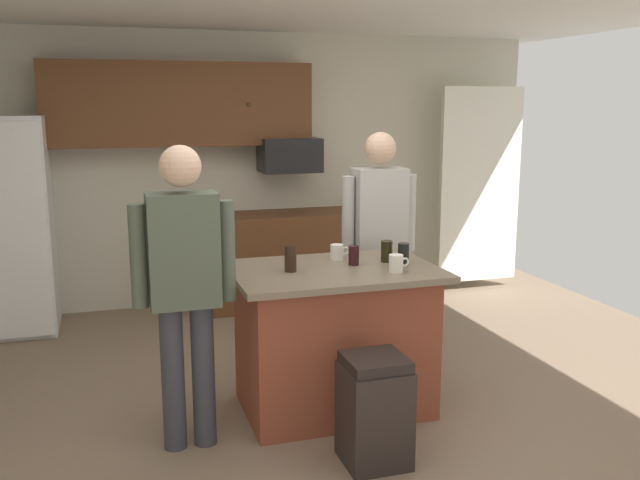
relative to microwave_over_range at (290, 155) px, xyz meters
The scene contains 16 objects.
floor 2.95m from the microwave_over_range, 103.50° to the right, with size 7.04×7.04×0.00m, color #7F6B56.
back_wall 0.69m from the microwave_over_range, 153.43° to the left, with size 6.40×0.10×2.60m, color beige.
french_door_window_panel 2.03m from the microwave_over_range, ahead, with size 0.90×0.06×2.00m, color white.
cabinet_run_upper 1.11m from the microwave_over_range, behind, with size 2.40×0.38×0.75m.
cabinet_run_lower 1.00m from the microwave_over_range, 89.94° to the right, with size 1.80×0.63×0.90m.
microwave_over_range is the anchor object (origin of this frame).
kitchen_island 2.65m from the microwave_over_range, 98.49° to the right, with size 1.28×0.89×0.93m.
person_guest_right 3.00m from the microwave_over_range, 116.19° to the right, with size 0.57×0.23×1.72m.
person_host_foreground 1.85m from the microwave_over_range, 83.64° to the right, with size 0.57×0.23×1.74m.
mug_blue_stoneware 2.28m from the microwave_over_range, 96.93° to the right, with size 0.13×0.09×0.10m.
glass_short_whisky 2.50m from the microwave_over_range, 87.84° to the right, with size 0.07×0.07×0.13m.
glass_pilsner 2.44m from the microwave_over_range, 95.24° to the right, with size 0.07×0.07×0.12m.
mug_ceramic_white 2.69m from the microwave_over_range, 90.84° to the right, with size 0.13×0.09×0.11m.
tumbler_amber 2.56m from the microwave_over_range, 104.86° to the right, with size 0.07×0.07×0.16m.
glass_stout_tall 2.41m from the microwave_over_range, 89.66° to the right, with size 0.07×0.07×0.14m.
trash_bin 3.38m from the microwave_over_range, 96.76° to the right, with size 0.34×0.34×0.61m.
Camera 1 is at (-1.10, -3.92, 1.94)m, focal length 39.03 mm.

